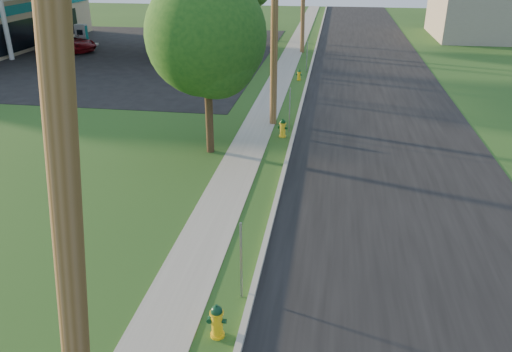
# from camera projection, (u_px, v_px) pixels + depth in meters

# --- Properties ---
(road) EXTENTS (8.00, 120.00, 0.02)m
(road) POSITION_uv_depth(u_px,v_px,m) (400.00, 198.00, 16.38)
(road) COLOR black
(road) RESTS_ON ground
(curb) EXTENTS (0.15, 120.00, 0.15)m
(curb) POSITION_uv_depth(u_px,v_px,m) (280.00, 188.00, 16.92)
(curb) COLOR #A2A094
(curb) RESTS_ON ground
(sidewalk) EXTENTS (1.50, 120.00, 0.03)m
(sidewalk) POSITION_uv_depth(u_px,v_px,m) (229.00, 186.00, 17.19)
(sidewalk) COLOR gray
(sidewalk) RESTS_ON ground
(forecourt) EXTENTS (26.00, 28.00, 0.02)m
(forecourt) POSITION_uv_depth(u_px,v_px,m) (102.00, 53.00, 39.03)
(forecourt) COLOR black
(forecourt) RESTS_ON ground
(utility_pole_near) EXTENTS (1.40, 0.32, 9.48)m
(utility_pole_near) POSITION_uv_depth(u_px,v_px,m) (67.00, 229.00, 5.22)
(utility_pole_near) COLOR brown
(utility_pole_near) RESTS_ON ground
(utility_pole_mid) EXTENTS (1.40, 0.32, 9.80)m
(utility_pole_mid) POSITION_uv_depth(u_px,v_px,m) (275.00, 14.00, 21.34)
(utility_pole_mid) COLOR brown
(utility_pole_mid) RESTS_ON ground
(sign_post_near) EXTENTS (0.05, 0.04, 2.00)m
(sign_post_near) POSITION_uv_depth(u_px,v_px,m) (241.00, 261.00, 11.36)
(sign_post_near) COLOR gray
(sign_post_near) RESTS_ON ground
(sign_post_mid) EXTENTS (0.05, 0.04, 2.00)m
(sign_post_mid) POSITION_uv_depth(u_px,v_px,m) (290.00, 110.00, 21.96)
(sign_post_mid) COLOR gray
(sign_post_mid) RESTS_ON ground
(sign_post_far) EXTENTS (0.05, 0.04, 2.00)m
(sign_post_far) POSITION_uv_depth(u_px,v_px,m) (307.00, 56.00, 32.93)
(sign_post_far) COLOR gray
(sign_post_far) RESTS_ON ground
(fuel_pump_nw) EXTENTS (1.20, 3.20, 1.90)m
(fuel_pump_nw) POSITION_uv_depth(u_px,v_px,m) (57.00, 48.00, 37.29)
(fuel_pump_nw) COLOR #A2A094
(fuel_pump_nw) RESTS_ON ground
(fuel_pump_ne) EXTENTS (1.20, 3.20, 1.90)m
(fuel_pump_ne) POSITION_uv_depth(u_px,v_px,m) (173.00, 51.00, 36.03)
(fuel_pump_ne) COLOR #A2A094
(fuel_pump_ne) RESTS_ON ground
(fuel_pump_sw) EXTENTS (1.20, 3.20, 1.90)m
(fuel_pump_sw) POSITION_uv_depth(u_px,v_px,m) (82.00, 39.00, 40.89)
(fuel_pump_sw) COLOR #A2A094
(fuel_pump_sw) RESTS_ON ground
(fuel_pump_se) EXTENTS (1.20, 3.20, 1.90)m
(fuel_pump_se) POSITION_uv_depth(u_px,v_px,m) (189.00, 42.00, 39.62)
(fuel_pump_se) COLOR #A2A094
(fuel_pump_se) RESTS_ON ground
(tree_verge) EXTENTS (4.51, 4.51, 6.83)m
(tree_verge) POSITION_uv_depth(u_px,v_px,m) (208.00, 41.00, 18.29)
(tree_verge) COLOR #372814
(tree_verge) RESTS_ON ground
(hydrant_near) EXTENTS (0.41, 0.37, 0.81)m
(hydrant_near) POSITION_uv_depth(u_px,v_px,m) (217.00, 321.00, 10.41)
(hydrant_near) COLOR gold
(hydrant_near) RESTS_ON ground
(hydrant_mid) EXTENTS (0.43, 0.38, 0.82)m
(hydrant_mid) POSITION_uv_depth(u_px,v_px,m) (283.00, 128.00, 21.60)
(hydrant_mid) COLOR yellow
(hydrant_mid) RESTS_ON ground
(hydrant_far) EXTENTS (0.35, 0.31, 0.67)m
(hydrant_far) POSITION_uv_depth(u_px,v_px,m) (299.00, 75.00, 31.01)
(hydrant_far) COLOR yellow
(hydrant_far) RESTS_ON ground
(car_red) EXTENTS (5.43, 3.83, 1.37)m
(car_red) POSITION_uv_depth(u_px,v_px,m) (67.00, 43.00, 39.53)
(car_red) COLOR maroon
(car_red) RESTS_ON ground
(car_silver) EXTENTS (4.96, 2.43, 1.63)m
(car_silver) POSITION_uv_depth(u_px,v_px,m) (184.00, 47.00, 37.16)
(car_silver) COLOR #B4B6BB
(car_silver) RESTS_ON ground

